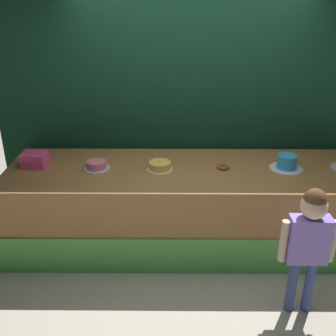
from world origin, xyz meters
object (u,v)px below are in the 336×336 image
Objects in this scene: donut at (223,167)px; cake_center_left at (160,166)px; child_figure at (309,236)px; pink_box at (35,160)px; cake_center_right at (287,163)px; cake_far_left at (97,165)px.

cake_center_left is (-0.64, -0.03, 0.02)m from donut.
donut is (-0.56, 1.03, 0.13)m from child_figure.
pink_box is 1.92m from donut.
child_figure is 9.42× the size of donut.
pink_box is 0.92× the size of cake_center_left.
cake_center_right reaches higher than donut.
pink_box is 0.64m from cake_far_left.
child_figure reaches higher than donut.
pink_box is 1.98× the size of donut.
pink_box reaches higher than cake_far_left.
child_figure is 4.75× the size of pink_box.
cake_center_right is at bearing 0.51° from cake_far_left.
cake_center_left is 1.28m from cake_center_right.
cake_center_right is at bearing -1.14° from pink_box.
cake_center_right is (1.92, 0.02, 0.03)m from cake_far_left.
child_figure reaches higher than cake_center_left.
donut is 0.64m from cake_center_right.
cake_far_left is at bearing 151.05° from child_figure.
pink_box is (-2.47, 1.08, 0.18)m from child_figure.
pink_box is at bearing 178.86° from cake_center_right.
cake_center_left is (0.64, -0.01, 0.00)m from cake_far_left.
cake_center_left is 0.80× the size of cake_center_right.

